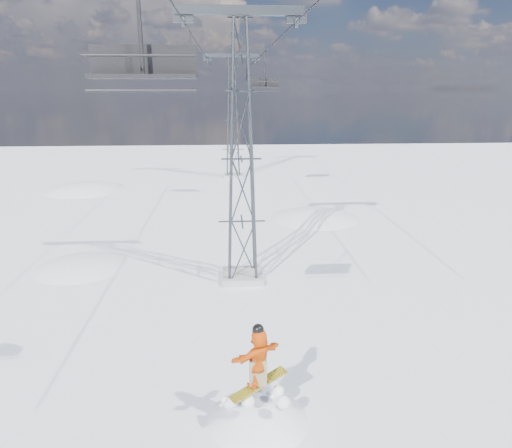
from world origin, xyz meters
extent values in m
plane|color=white|center=(0.00, 0.00, 0.00)|extent=(120.00, 120.00, 0.00)
sphere|color=white|center=(-7.00, 10.00, -7.65)|extent=(16.00, 16.00, 16.00)
sphere|color=white|center=(6.00, 18.00, -9.50)|extent=(20.00, 20.00, 20.00)
sphere|color=white|center=(-12.00, 28.00, -10.40)|extent=(22.00, 22.00, 22.00)
cube|color=#999999|center=(0.80, 8.00, 0.15)|extent=(1.80, 1.80, 0.30)
cube|color=#34383D|center=(0.80, 8.00, 11.25)|extent=(5.00, 0.35, 0.35)
cube|color=#34383D|center=(-1.40, 8.00, 11.05)|extent=(0.80, 0.25, 0.50)
cube|color=#34383D|center=(3.00, 8.00, 11.05)|extent=(0.80, 0.25, 0.50)
cube|color=#999999|center=(0.80, 33.00, 0.15)|extent=(1.80, 1.80, 0.30)
cube|color=#34383D|center=(0.80, 33.00, 11.25)|extent=(5.00, 0.35, 0.35)
cube|color=#34383D|center=(-1.40, 33.00, 11.05)|extent=(0.80, 0.25, 0.50)
cube|color=#34383D|center=(3.00, 33.00, 11.05)|extent=(0.80, 0.25, 0.50)
cylinder|color=black|center=(-1.40, 19.50, 10.85)|extent=(0.06, 51.00, 0.06)
cylinder|color=black|center=(3.00, 19.50, 10.85)|extent=(0.06, 51.00, 0.06)
cube|color=gold|center=(0.87, -1.55, 1.29)|extent=(1.50, 0.98, 0.39)
imported|color=#F55F0A|center=(0.87, -1.55, 2.07)|extent=(1.43, 1.13, 1.51)
cube|color=olive|center=(0.87, -1.55, 1.66)|extent=(0.53, 0.50, 0.70)
sphere|color=black|center=(0.87, -1.55, 2.81)|extent=(0.28, 0.28, 0.28)
cylinder|color=black|center=(-1.40, -1.89, 9.71)|extent=(0.08, 0.08, 2.28)
cube|color=black|center=(-1.40, -1.89, 8.57)|extent=(2.07, 0.47, 0.08)
cube|color=black|center=(-1.40, -1.66, 8.88)|extent=(2.07, 0.06, 0.57)
cylinder|color=black|center=(-1.40, -2.15, 8.31)|extent=(2.07, 0.06, 0.06)
cylinder|color=black|center=(-1.40, -2.20, 8.93)|extent=(2.07, 0.05, 0.05)
cylinder|color=black|center=(3.00, 22.80, 9.65)|extent=(0.09, 0.09, 2.40)
cube|color=black|center=(3.00, 22.80, 8.45)|extent=(2.18, 0.49, 0.09)
cube|color=black|center=(3.00, 23.04, 8.78)|extent=(2.18, 0.07, 0.60)
cylinder|color=black|center=(3.00, 22.52, 8.18)|extent=(2.18, 0.07, 0.07)
cylinder|color=black|center=(3.00, 22.47, 8.83)|extent=(2.18, 0.05, 0.05)
camera|label=1|loc=(0.18, -11.24, 8.34)|focal=32.00mm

